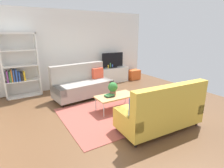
{
  "coord_description": "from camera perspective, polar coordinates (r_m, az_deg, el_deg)",
  "views": [
    {
      "loc": [
        -2.33,
        -3.97,
        2.1
      ],
      "look_at": [
        0.26,
        0.29,
        0.65
      ],
      "focal_mm": 28.49,
      "sensor_mm": 36.0,
      "label": 1
    }
  ],
  "objects": [
    {
      "name": "bottle_1",
      "position": [
        7.56,
        -0.55,
        5.95
      ],
      "size": [
        0.05,
        0.05,
        0.22
      ],
      "primitive_type": "cylinder",
      "color": "#3F8C4C",
      "rests_on": "tv_console"
    },
    {
      "name": "vase_1",
      "position": [
        7.51,
        -2.74,
        5.5
      ],
      "size": [
        0.11,
        0.11,
        0.13
      ],
      "primitive_type": "cylinder",
      "color": "#33B29E",
      "rests_on": "tv_console"
    },
    {
      "name": "vase_0",
      "position": [
        7.43,
        -3.91,
        5.36
      ],
      "size": [
        0.11,
        0.11,
        0.13
      ],
      "primitive_type": "cylinder",
      "color": "#B24C4C",
      "rests_on": "tv_console"
    },
    {
      "name": "area_rug",
      "position": [
        4.9,
        1.87,
        -9.05
      ],
      "size": [
        2.9,
        2.2,
        0.01
      ],
      "primitive_type": "cube",
      "color": "#9E4C42",
      "rests_on": "ground_plane"
    },
    {
      "name": "tv_console",
      "position": [
        7.74,
        0.12,
        2.94
      ],
      "size": [
        1.4,
        0.44,
        0.64
      ],
      "primitive_type": "cube",
      "color": "silver",
      "rests_on": "ground_plane"
    },
    {
      "name": "bottle_0",
      "position": [
        7.51,
        -1.24,
        5.59
      ],
      "size": [
        0.06,
        0.06,
        0.15
      ],
      "primitive_type": "cylinder",
      "color": "gold",
      "rests_on": "tv_console"
    },
    {
      "name": "bookshelf",
      "position": [
        6.56,
        -27.49,
        4.6
      ],
      "size": [
        1.1,
        0.36,
        2.1
      ],
      "color": "white",
      "rests_on": "ground_plane"
    },
    {
      "name": "couch_beige",
      "position": [
        5.96,
        -9.47,
        -0.16
      ],
      "size": [
        1.98,
        1.05,
        1.1
      ],
      "rotation": [
        0.0,
        0.0,
        3.26
      ],
      "color": "gray",
      "rests_on": "ground_plane"
    },
    {
      "name": "tv",
      "position": [
        7.61,
        0.21,
        7.55
      ],
      "size": [
        1.0,
        0.2,
        0.64
      ],
      "color": "black",
      "rests_on": "tv_console"
    },
    {
      "name": "coffee_table",
      "position": [
        4.93,
        1.12,
        -4.01
      ],
      "size": [
        1.1,
        0.56,
        0.42
      ],
      "color": "tan",
      "rests_on": "ground_plane"
    },
    {
      "name": "potted_plant",
      "position": [
        4.89,
        0.26,
        -1.27
      ],
      "size": [
        0.27,
        0.27,
        0.37
      ],
      "color": "brown",
      "rests_on": "coffee_table"
    },
    {
      "name": "bottle_2",
      "position": [
        7.61,
        0.11,
        5.78
      ],
      "size": [
        0.06,
        0.06,
        0.16
      ],
      "primitive_type": "cylinder",
      "color": "#3359B2",
      "rests_on": "tv_console"
    },
    {
      "name": "table_book_1",
      "position": [
        4.84,
        -0.89,
        -3.54
      ],
      "size": [
        0.27,
        0.23,
        0.03
      ],
      "primitive_type": "cube",
      "rotation": [
        0.0,
        0.0,
        0.22
      ],
      "color": "#3F8C4C",
      "rests_on": "table_book_0"
    },
    {
      "name": "wall_far",
      "position": [
        7.19,
        -12.53,
        10.67
      ],
      "size": [
        6.4,
        0.12,
        2.9
      ],
      "primitive_type": "cube",
      "color": "white",
      "rests_on": "ground_plane"
    },
    {
      "name": "table_book_0",
      "position": [
        4.85,
        -0.89,
        -3.87
      ],
      "size": [
        0.26,
        0.2,
        0.03
      ],
      "primitive_type": "cube",
      "rotation": [
        0.0,
        0.0,
        -0.11
      ],
      "color": "#262626",
      "rests_on": "coffee_table"
    },
    {
      "name": "couch_green",
      "position": [
        4.08,
        15.48,
        -8.41
      ],
      "size": [
        1.94,
        0.95,
        1.1
      ],
      "rotation": [
        0.0,
        0.0,
        -0.06
      ],
      "color": "gold",
      "rests_on": "ground_plane"
    },
    {
      "name": "ground_plane",
      "position": [
        5.06,
        -0.87,
        -8.3
      ],
      "size": [
        7.68,
        7.68,
        0.0
      ],
      "primitive_type": "plane",
      "color": "brown"
    },
    {
      "name": "storage_trunk",
      "position": [
        8.3,
        6.99,
        3.02
      ],
      "size": [
        0.52,
        0.4,
        0.44
      ],
      "primitive_type": "cube",
      "color": "orange",
      "rests_on": "ground_plane"
    }
  ]
}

